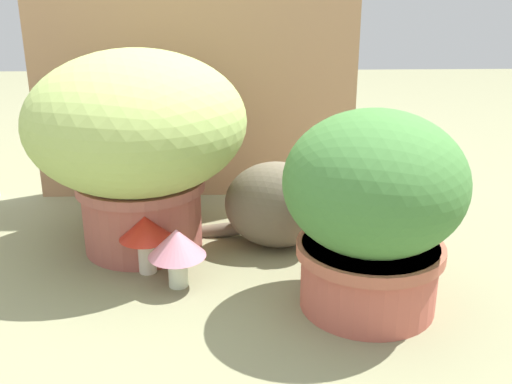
{
  "coord_description": "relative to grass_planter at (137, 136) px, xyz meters",
  "views": [
    {
      "loc": [
        0.12,
        -1.24,
        0.66
      ],
      "look_at": [
        0.16,
        0.06,
        0.18
      ],
      "focal_mm": 42.55,
      "sensor_mm": 36.0,
      "label": 1
    }
  ],
  "objects": [
    {
      "name": "grass_planter",
      "position": [
        0.0,
        0.0,
        0.0
      ],
      "size": [
        0.52,
        0.52,
        0.49
      ],
      "color": "#AE5B4E",
      "rests_on": "ground"
    },
    {
      "name": "cat",
      "position": [
        0.35,
        -0.01,
        -0.16
      ],
      "size": [
        0.37,
        0.2,
        0.32
      ],
      "color": "#6A604D",
      "rests_on": "ground"
    },
    {
      "name": "leafy_planter",
      "position": [
        0.5,
        -0.3,
        -0.07
      ],
      "size": [
        0.36,
        0.36,
        0.41
      ],
      "color": "#BF5E4E",
      "rests_on": "ground"
    },
    {
      "name": "mushroom_ornament_red",
      "position": [
        0.03,
        -0.14,
        -0.18
      ],
      "size": [
        0.12,
        0.12,
        0.14
      ],
      "color": "#ECE5CE",
      "rests_on": "ground"
    },
    {
      "name": "ground_plane",
      "position": [
        0.11,
        -0.16,
        -0.29
      ],
      "size": [
        6.0,
        6.0,
        0.0
      ],
      "primitive_type": "plane",
      "color": "gray"
    },
    {
      "name": "cardboard_backdrop",
      "position": [
        0.11,
        0.38,
        0.21
      ],
      "size": [
        0.95,
        0.03,
        1.0
      ],
      "primitive_type": "cube",
      "color": "tan",
      "rests_on": "ground"
    },
    {
      "name": "mushroom_ornament_pink",
      "position": [
        0.1,
        -0.21,
        -0.19
      ],
      "size": [
        0.13,
        0.13,
        0.14
      ],
      "color": "silver",
      "rests_on": "ground"
    }
  ]
}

